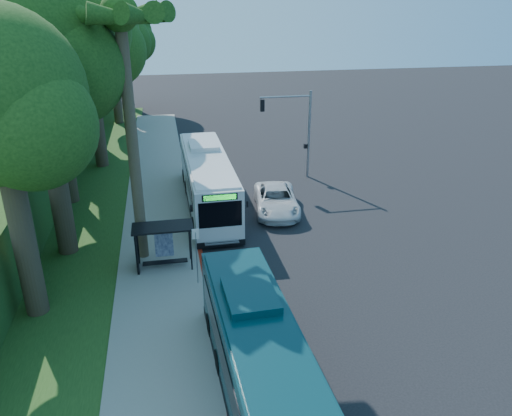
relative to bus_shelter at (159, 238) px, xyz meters
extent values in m
plane|color=black|center=(7.26, 2.86, -1.81)|extent=(140.00, 140.00, 0.00)
cube|color=gray|center=(-0.04, 2.86, -1.75)|extent=(4.50, 70.00, 0.12)
cube|color=#9F2211|center=(2.26, -1.14, -1.74)|extent=(0.25, 30.00, 0.13)
cube|color=#234719|center=(-5.74, 7.86, -1.78)|extent=(8.00, 70.00, 0.06)
cube|color=black|center=(0.26, -0.14, 0.69)|extent=(3.20, 1.50, 0.10)
cube|color=black|center=(-1.19, -0.14, -0.61)|extent=(0.06, 1.30, 2.20)
cube|color=navy|center=(0.26, 0.56, -0.56)|extent=(1.00, 0.12, 1.70)
cube|color=black|center=(0.26, -0.24, -1.36)|extent=(2.40, 0.40, 0.06)
cube|color=black|center=(-1.14, 0.46, -0.61)|extent=(0.08, 0.08, 2.40)
cube|color=black|center=(1.66, 0.46, -0.61)|extent=(0.08, 0.08, 2.40)
cube|color=black|center=(-1.14, -0.74, -0.61)|extent=(0.08, 0.08, 2.40)
cube|color=black|center=(1.66, -0.74, -0.61)|extent=(0.08, 0.08, 2.40)
cylinder|color=gray|center=(1.86, -2.14, -0.31)|extent=(0.06, 0.06, 3.00)
cube|color=white|center=(1.86, -2.14, 1.09)|extent=(0.35, 0.04, 0.55)
cylinder|color=gray|center=(12.06, 12.86, 1.69)|extent=(0.20, 0.20, 7.00)
cylinder|color=gray|center=(10.06, 12.86, 4.79)|extent=(4.00, 0.14, 0.14)
cube|color=black|center=(8.26, 12.86, 4.19)|extent=(0.30, 0.30, 0.90)
cube|color=black|center=(11.81, 12.86, 0.79)|extent=(0.25, 0.25, 0.35)
cylinder|color=#4C3F2D|center=(-0.94, 1.36, 4.69)|extent=(0.60, 0.60, 13.00)
sphere|color=#183D10|center=(-0.94, 1.36, 11.19)|extent=(1.80, 1.80, 1.80)
cylinder|color=#382B1E|center=(-5.24, 2.86, 3.44)|extent=(1.10, 1.10, 10.50)
sphere|color=#183D10|center=(-5.24, 2.86, 9.89)|extent=(8.00, 8.00, 8.00)
sphere|color=#183D10|center=(-3.64, 1.66, 8.69)|extent=(5.60, 5.60, 5.60)
sphere|color=#183D10|center=(-6.64, 4.26, 8.99)|extent=(5.20, 5.20, 5.20)
cylinder|color=#382B1E|center=(-6.24, 10.86, 4.14)|extent=(1.18, 1.18, 11.90)
sphere|color=#183D10|center=(-6.24, 10.86, 11.45)|extent=(10.00, 10.00, 10.00)
sphere|color=#183D10|center=(-4.24, 9.36, 10.09)|extent=(7.00, 7.00, 7.00)
sphere|color=#183D10|center=(-7.99, 12.61, 10.43)|extent=(6.50, 6.50, 6.50)
cylinder|color=#382B1E|center=(-4.74, 18.86, 3.09)|extent=(1.06, 1.06, 9.80)
sphere|color=#183D10|center=(-4.74, 18.86, 9.11)|extent=(8.40, 8.40, 8.40)
sphere|color=#183D10|center=(-3.06, 17.60, 7.99)|extent=(5.88, 5.88, 5.88)
sphere|color=#183D10|center=(-6.21, 20.33, 8.27)|extent=(5.46, 5.46, 5.46)
cylinder|color=#382B1E|center=(-6.74, 26.86, 3.79)|extent=(1.14, 1.14, 11.20)
sphere|color=#183D10|center=(-6.74, 26.86, 10.67)|extent=(9.60, 9.60, 9.60)
sphere|color=#183D10|center=(-4.82, 25.42, 9.39)|extent=(6.72, 6.72, 6.72)
sphere|color=#183D10|center=(-8.42, 28.54, 9.71)|extent=(6.24, 6.24, 6.24)
cylinder|color=#382B1E|center=(-4.24, 34.86, 2.74)|extent=(1.02, 1.02, 9.10)
sphere|color=#183D10|center=(-4.24, 34.86, 8.33)|extent=(8.00, 8.00, 8.00)
sphere|color=#183D10|center=(-2.64, 33.66, 7.29)|extent=(5.60, 5.60, 5.60)
sphere|color=#183D10|center=(-5.64, 36.26, 7.55)|extent=(5.20, 5.20, 5.20)
cylinder|color=#382B1E|center=(-3.24, 42.86, 2.39)|extent=(0.98, 0.98, 8.40)
sphere|color=#183D10|center=(-3.24, 42.86, 7.55)|extent=(7.00, 7.00, 7.00)
sphere|color=#183D10|center=(-1.84, 41.81, 6.59)|extent=(4.90, 4.90, 4.90)
sphere|color=#183D10|center=(-4.47, 44.08, 6.83)|extent=(4.55, 4.55, 4.55)
cylinder|color=#382B1E|center=(-5.74, -3.14, 2.74)|extent=(1.02, 1.02, 9.10)
sphere|color=#183D10|center=(-4.30, -4.22, 7.29)|extent=(5.04, 5.04, 5.04)
cube|color=silver|center=(3.46, 8.18, 0.17)|extent=(2.98, 13.38, 3.17)
cube|color=black|center=(3.46, 8.18, -1.47)|extent=(3.00, 13.44, 0.39)
cube|color=black|center=(3.45, 8.73, 0.47)|extent=(3.01, 10.44, 1.22)
cube|color=black|center=(3.52, 1.56, 0.42)|extent=(2.50, 0.16, 1.56)
cube|color=black|center=(3.39, 14.79, 0.53)|extent=(2.27, 0.16, 1.11)
cube|color=#19E533|center=(3.52, 1.55, 1.47)|extent=(1.84, 0.13, 0.31)
cube|color=silver|center=(3.46, 8.18, 1.81)|extent=(2.74, 12.71, 0.13)
cube|color=silver|center=(3.43, 10.40, 2.00)|extent=(2.01, 2.80, 0.39)
cylinder|color=black|center=(2.22, 3.89, -1.25)|extent=(0.35, 1.12, 1.11)
cylinder|color=black|center=(4.78, 3.92, -1.25)|extent=(0.35, 1.12, 1.11)
cylinder|color=black|center=(2.12, 13.24, -1.25)|extent=(0.35, 1.12, 1.11)
cylinder|color=black|center=(4.69, 13.26, -1.25)|extent=(0.35, 1.12, 1.11)
cube|color=#0A3037|center=(3.46, -11.01, 0.02)|extent=(3.07, 12.41, 2.93)
cube|color=black|center=(3.46, -11.01, -1.50)|extent=(3.10, 12.48, 0.36)
cube|color=black|center=(3.44, -10.50, 0.30)|extent=(3.03, 9.71, 1.13)
cube|color=black|center=(3.23, -4.91, 0.35)|extent=(2.10, 0.20, 1.03)
cube|color=#0A3037|center=(3.46, -11.01, 1.53)|extent=(2.84, 11.79, 0.12)
cube|color=#0A3037|center=(3.38, -8.96, 1.71)|extent=(1.93, 2.63, 0.36)
cylinder|color=black|center=(2.10, -6.38, -1.29)|extent=(0.35, 1.04, 1.03)
cylinder|color=black|center=(4.47, -6.29, -1.29)|extent=(0.35, 1.04, 1.03)
imported|color=silver|center=(7.94, 6.35, -0.97)|extent=(3.49, 6.33, 1.68)
camera|label=1|loc=(0.65, -24.41, 11.96)|focal=35.00mm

